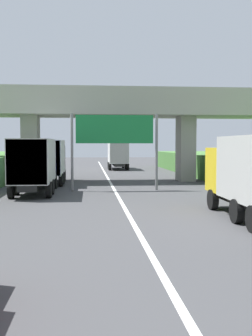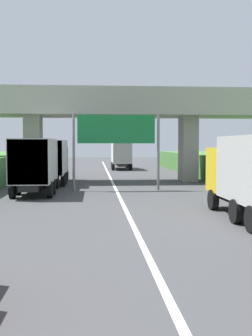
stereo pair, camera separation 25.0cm
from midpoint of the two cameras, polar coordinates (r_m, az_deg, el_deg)
lane_centre_stripe at (r=27.45m, az=-1.12°, el=-3.15°), size 0.20×94.47×0.01m
overpass_bridge at (r=34.19m, az=-1.80°, el=7.82°), size 40.00×4.80×7.68m
overhead_highway_sign at (r=27.15m, az=-1.11°, el=4.82°), size 5.88×0.18×5.18m
truck_blue at (r=26.08m, az=-12.24°, el=0.69°), size 2.44×7.30×3.44m
truck_black at (r=32.58m, az=-10.25°, el=1.21°), size 2.44×7.30×3.44m
truck_white at (r=51.09m, az=-0.59°, el=1.99°), size 2.44×7.30×3.44m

